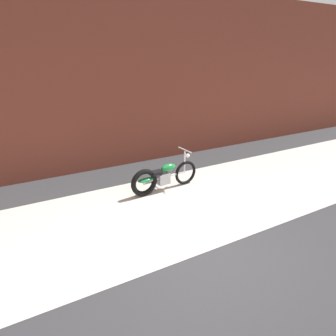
# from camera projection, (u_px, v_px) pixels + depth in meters

# --- Properties ---
(ground_plane) EXTENTS (80.00, 80.00, 0.00)m
(ground_plane) POSITION_uv_depth(u_px,v_px,m) (205.00, 253.00, 5.19)
(ground_plane) COLOR #2D2D30
(sidewalk_slab) EXTENTS (36.00, 3.50, 0.01)m
(sidewalk_slab) POSITION_uv_depth(u_px,v_px,m) (161.00, 210.00, 6.61)
(sidewalk_slab) COLOR #B2ADA3
(sidewalk_slab) RESTS_ON ground
(brick_building_wall) EXTENTS (36.00, 0.50, 5.27)m
(brick_building_wall) POSITION_uv_depth(u_px,v_px,m) (108.00, 81.00, 8.46)
(brick_building_wall) COLOR brown
(brick_building_wall) RESTS_ON ground
(motorcycle_green) EXTENTS (2.01, 0.58, 1.03)m
(motorcycle_green) POSITION_uv_depth(u_px,v_px,m) (161.00, 177.00, 7.40)
(motorcycle_green) COLOR black
(motorcycle_green) RESTS_ON ground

